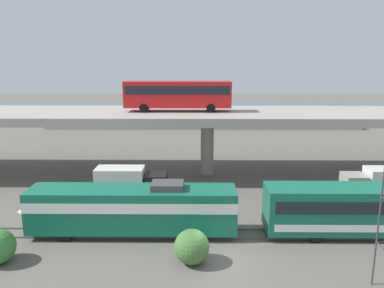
{
  "coord_description": "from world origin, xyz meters",
  "views": [
    {
      "loc": [
        -1.33,
        -23.0,
        13.09
      ],
      "look_at": [
        -1.74,
        17.57,
        4.13
      ],
      "focal_mm": 35.46,
      "sensor_mm": 36.0,
      "label": 1
    }
  ],
  "objects_px": {
    "parked_car_1": "(126,112)",
    "parked_car_4": "(99,113)",
    "transit_bus_on_overpass": "(178,93)",
    "parked_car_2": "(83,114)",
    "parked_car_3": "(307,115)",
    "train_locomotive": "(122,207)",
    "service_truck_east": "(129,182)",
    "parked_car_0": "(223,116)",
    "service_truck_west": "(381,182)"
  },
  "relations": [
    {
      "from": "parked_car_0",
      "to": "train_locomotive",
      "type": "bearing_deg",
      "value": 77.06
    },
    {
      "from": "service_truck_west",
      "to": "parked_car_4",
      "type": "bearing_deg",
      "value": -49.13
    },
    {
      "from": "transit_bus_on_overpass",
      "to": "parked_car_2",
      "type": "height_order",
      "value": "transit_bus_on_overpass"
    },
    {
      "from": "parked_car_2",
      "to": "service_truck_east",
      "type": "bearing_deg",
      "value": -68.17
    },
    {
      "from": "parked_car_0",
      "to": "parked_car_1",
      "type": "height_order",
      "value": "same"
    },
    {
      "from": "transit_bus_on_overpass",
      "to": "service_truck_west",
      "type": "bearing_deg",
      "value": -22.29
    },
    {
      "from": "parked_car_1",
      "to": "parked_car_2",
      "type": "distance_m",
      "value": 8.9
    },
    {
      "from": "train_locomotive",
      "to": "parked_car_1",
      "type": "relative_size",
      "value": 4.16
    },
    {
      "from": "parked_car_1",
      "to": "parked_car_3",
      "type": "relative_size",
      "value": 0.86
    },
    {
      "from": "parked_car_3",
      "to": "parked_car_4",
      "type": "relative_size",
      "value": 1.0
    },
    {
      "from": "service_truck_west",
      "to": "parked_car_2",
      "type": "height_order",
      "value": "service_truck_west"
    },
    {
      "from": "service_truck_east",
      "to": "parked_car_1",
      "type": "bearing_deg",
      "value": 100.71
    },
    {
      "from": "train_locomotive",
      "to": "service_truck_east",
      "type": "relative_size",
      "value": 2.46
    },
    {
      "from": "train_locomotive",
      "to": "transit_bus_on_overpass",
      "type": "height_order",
      "value": "transit_bus_on_overpass"
    },
    {
      "from": "parked_car_0",
      "to": "parked_car_3",
      "type": "xyz_separation_m",
      "value": [
        17.04,
        0.99,
        0.0
      ]
    },
    {
      "from": "parked_car_2",
      "to": "parked_car_3",
      "type": "xyz_separation_m",
      "value": [
        45.78,
        -0.41,
        0.0
      ]
    },
    {
      "from": "transit_bus_on_overpass",
      "to": "parked_car_1",
      "type": "xyz_separation_m",
      "value": [
        -12.95,
        37.2,
        -7.18
      ]
    },
    {
      "from": "train_locomotive",
      "to": "service_truck_east",
      "type": "distance_m",
      "value": 7.96
    },
    {
      "from": "transit_bus_on_overpass",
      "to": "parked_car_3",
      "type": "relative_size",
      "value": 2.56
    },
    {
      "from": "parked_car_1",
      "to": "parked_car_4",
      "type": "height_order",
      "value": "same"
    },
    {
      "from": "transit_bus_on_overpass",
      "to": "parked_car_3",
      "type": "bearing_deg",
      "value": 53.54
    },
    {
      "from": "parked_car_4",
      "to": "service_truck_west",
      "type": "bearing_deg",
      "value": -49.13
    },
    {
      "from": "transit_bus_on_overpass",
      "to": "parked_car_0",
      "type": "bearing_deg",
      "value": 76.79
    },
    {
      "from": "parked_car_1",
      "to": "parked_car_4",
      "type": "relative_size",
      "value": 0.86
    },
    {
      "from": "train_locomotive",
      "to": "transit_bus_on_overpass",
      "type": "xyz_separation_m",
      "value": [
        3.53,
        16.04,
        7.28
      ]
    },
    {
      "from": "service_truck_east",
      "to": "parked_car_2",
      "type": "relative_size",
      "value": 1.7
    },
    {
      "from": "parked_car_3",
      "to": "parked_car_4",
      "type": "distance_m",
      "value": 43.04
    },
    {
      "from": "train_locomotive",
      "to": "parked_car_2",
      "type": "bearing_deg",
      "value": -70.5
    },
    {
      "from": "train_locomotive",
      "to": "service_truck_east",
      "type": "height_order",
      "value": "train_locomotive"
    },
    {
      "from": "service_truck_east",
      "to": "parked_car_2",
      "type": "bearing_deg",
      "value": 111.83
    },
    {
      "from": "service_truck_west",
      "to": "parked_car_0",
      "type": "height_order",
      "value": "service_truck_west"
    },
    {
      "from": "train_locomotive",
      "to": "parked_car_0",
      "type": "height_order",
      "value": "train_locomotive"
    },
    {
      "from": "transit_bus_on_overpass",
      "to": "service_truck_east",
      "type": "relative_size",
      "value": 1.76
    },
    {
      "from": "service_truck_west",
      "to": "parked_car_4",
      "type": "xyz_separation_m",
      "value": [
        -38.19,
        44.13,
        0.65
      ]
    },
    {
      "from": "train_locomotive",
      "to": "parked_car_1",
      "type": "height_order",
      "value": "train_locomotive"
    },
    {
      "from": "service_truck_east",
      "to": "parked_car_4",
      "type": "relative_size",
      "value": 1.45
    },
    {
      "from": "parked_car_0",
      "to": "parked_car_4",
      "type": "relative_size",
      "value": 0.99
    },
    {
      "from": "transit_bus_on_overpass",
      "to": "parked_car_4",
      "type": "distance_m",
      "value": 41.02
    },
    {
      "from": "service_truck_west",
      "to": "parked_car_1",
      "type": "xyz_separation_m",
      "value": [
        -32.81,
        45.34,
        0.65
      ]
    },
    {
      "from": "parked_car_3",
      "to": "parked_car_4",
      "type": "bearing_deg",
      "value": 176.46
    },
    {
      "from": "parked_car_0",
      "to": "parked_car_2",
      "type": "bearing_deg",
      "value": -2.79
    },
    {
      "from": "transit_bus_on_overpass",
      "to": "service_truck_east",
      "type": "height_order",
      "value": "transit_bus_on_overpass"
    },
    {
      "from": "service_truck_west",
      "to": "service_truck_east",
      "type": "height_order",
      "value": "same"
    },
    {
      "from": "service_truck_west",
      "to": "parked_car_3",
      "type": "relative_size",
      "value": 1.45
    },
    {
      "from": "train_locomotive",
      "to": "parked_car_2",
      "type": "xyz_separation_m",
      "value": [
        -17.63,
        49.78,
        0.09
      ]
    },
    {
      "from": "train_locomotive",
      "to": "service_truck_west",
      "type": "relative_size",
      "value": 2.46
    },
    {
      "from": "transit_bus_on_overpass",
      "to": "parked_car_2",
      "type": "xyz_separation_m",
      "value": [
        -21.15,
        33.74,
        -7.18
      ]
    },
    {
      "from": "train_locomotive",
      "to": "parked_car_4",
      "type": "distance_m",
      "value": 54.1
    },
    {
      "from": "transit_bus_on_overpass",
      "to": "parked_car_4",
      "type": "relative_size",
      "value": 2.56
    },
    {
      "from": "train_locomotive",
      "to": "parked_car_3",
      "type": "distance_m",
      "value": 56.83
    }
  ]
}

